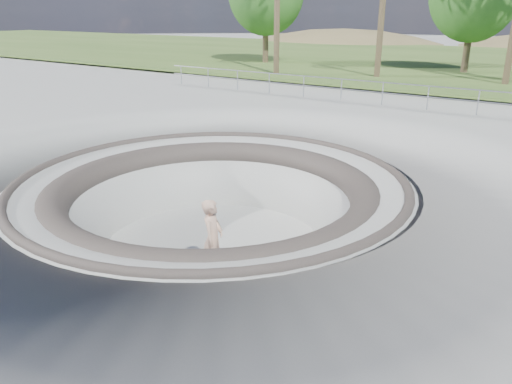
{
  "coord_description": "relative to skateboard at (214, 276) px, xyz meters",
  "views": [
    {
      "loc": [
        7.95,
        -9.55,
        4.19
      ],
      "look_at": [
        1.34,
        0.1,
        -0.1
      ],
      "focal_mm": 35.0,
      "sensor_mm": 36.0,
      "label": 1
    }
  ],
  "objects": [
    {
      "name": "safety_railing",
      "position": [
        -1.17,
        13.44,
        2.52
      ],
      "size": [
        25.0,
        0.06,
        1.03
      ],
      "color": "#97989F",
      "rests_on": "ground"
    },
    {
      "name": "skate_bowl",
      "position": [
        -1.17,
        1.44,
        0.0
      ],
      "size": [
        14.0,
        14.0,
        4.1
      ],
      "color": "#AAAAA5",
      "rests_on": "ground"
    },
    {
      "name": "skater",
      "position": [
        0.0,
        -0.0,
        0.99
      ],
      "size": [
        0.7,
        0.83,
        1.95
      ],
      "primitive_type": "imported",
      "rotation": [
        0.0,
        0.0,
        1.95
      ],
      "color": "tan",
      "rests_on": "skateboard"
    },
    {
      "name": "skateboard",
      "position": [
        0.0,
        0.0,
        0.0
      ],
      "size": [
        0.82,
        0.27,
        0.08
      ],
      "color": "#9B6A3E",
      "rests_on": "ground"
    },
    {
      "name": "ground",
      "position": [
        -1.17,
        1.44,
        1.83
      ],
      "size": [
        180.0,
        180.0,
        0.0
      ],
      "primitive_type": "plane",
      "color": "#AAAAA5",
      "rests_on": "ground"
    },
    {
      "name": "grass_strip",
      "position": [
        -1.17,
        35.44,
        2.05
      ],
      "size": [
        180.0,
        36.0,
        0.12
      ],
      "color": "#3D5A24",
      "rests_on": "ground"
    }
  ]
}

